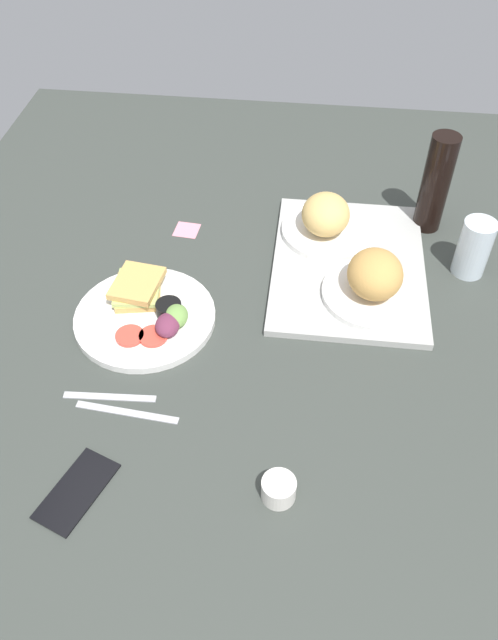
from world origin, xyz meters
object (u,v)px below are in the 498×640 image
at_px(serving_tray, 348,266).
at_px(fork, 110,397).
at_px(soda_bottle, 436,184).
at_px(bread_plate_near, 326,220).
at_px(bread_plate_far, 374,281).
at_px(plate_with_salad, 147,312).
at_px(drinking_glass, 474,248).
at_px(knife, 127,412).
at_px(espresso_cup, 279,489).
at_px(cell_phone, 77,490).
at_px(sticky_note, 187,230).

height_order(serving_tray, fork, serving_tray).
relative_size(soda_bottle, fork, 1.39).
relative_size(bread_plate_near, soda_bottle, 0.90).
xyz_separation_m(bread_plate_near, fork, (0.50, -0.37, -0.05)).
xyz_separation_m(bread_plate_far, soda_bottle, (-0.27, 0.13, 0.06)).
xyz_separation_m(bread_plate_far, plate_with_salad, (0.10, -0.45, -0.04)).
distance_m(drinking_glass, knife, 0.80).
height_order(serving_tray, plate_with_salad, plate_with_salad).
bearing_deg(bread_plate_far, plate_with_salad, -77.18).
bearing_deg(plate_with_salad, fork, -6.66).
relative_size(serving_tray, espresso_cup, 8.04).
bearing_deg(drinking_glass, knife, -54.66).
bearing_deg(plate_with_salad, bread_plate_far, 102.82).
distance_m(bread_plate_far, drinking_glass, 0.24).
bearing_deg(bread_plate_near, serving_tray, 29.83).
relative_size(drinking_glass, cell_phone, 0.91).
relative_size(drinking_glass, soda_bottle, 0.55).
height_order(fork, knife, same).
bearing_deg(serving_tray, cell_phone, -35.77).
height_order(espresso_cup, knife, espresso_cup).
distance_m(drinking_glass, soda_bottle, 0.18).
height_order(bread_plate_near, plate_with_salad, bread_plate_near).
bearing_deg(knife, fork, 147.94).
distance_m(serving_tray, bread_plate_far, 0.12).
bearing_deg(bread_plate_near, plate_with_salad, -49.58).
xyz_separation_m(serving_tray, drinking_glass, (-0.02, 0.26, 0.06)).
xyz_separation_m(bread_plate_near, knife, (0.53, -0.33, -0.05)).
height_order(bread_plate_near, cell_phone, bread_plate_near).
bearing_deg(cell_phone, plate_with_salad, -162.80).
distance_m(bread_plate_near, cell_phone, 0.79).
xyz_separation_m(bread_plate_far, knife, (0.34, -0.44, -0.06)).
distance_m(espresso_cup, sticky_note, 0.72).
height_order(knife, sticky_note, knife).
bearing_deg(bread_plate_near, fork, -36.54).
height_order(bread_plate_far, soda_bottle, soda_bottle).
distance_m(soda_bottle, espresso_cup, 0.80).
bearing_deg(fork, sticky_note, 81.08).
height_order(serving_tray, sticky_note, serving_tray).
bearing_deg(drinking_glass, plate_with_salad, -71.43).
height_order(soda_bottle, cell_phone, soda_bottle).
bearing_deg(espresso_cup, knife, -114.79).
height_order(plate_with_salad, drinking_glass, drinking_glass).
xyz_separation_m(cell_phone, sticky_note, (-0.69, 0.05, -0.00)).
xyz_separation_m(drinking_glass, cell_phone, (0.62, -0.69, -0.06)).
bearing_deg(serving_tray, drinking_glass, 94.88).
bearing_deg(fork, espresso_cup, -29.77).
bearing_deg(espresso_cup, sticky_note, -157.60).
bearing_deg(soda_bottle, knife, -42.89).
distance_m(serving_tray, cell_phone, 0.74).
bearing_deg(drinking_glass, fork, -58.03).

